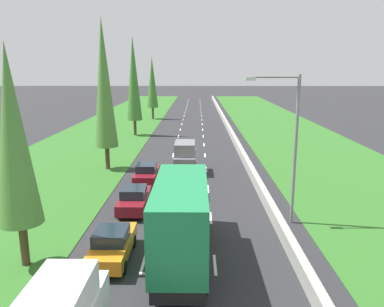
{
  "coord_description": "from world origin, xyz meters",
  "views": [
    {
      "loc": [
        0.86,
        -2.01,
        9.33
      ],
      "look_at": [
        0.33,
        38.32,
        0.36
      ],
      "focal_mm": 35.86,
      "sensor_mm": 36.0,
      "label": 1
    }
  ],
  "objects_px": {
    "poplar_tree_nearest": "(13,137)",
    "street_light_mast": "(290,139)",
    "poplar_tree_fourth": "(152,82)",
    "maroon_sedan_left_lane": "(134,199)",
    "yellow_hatchback_centre_lane": "(185,186)",
    "poplar_tree_second": "(104,84)",
    "grey_van_centre_lane": "(185,157)",
    "maroon_sedan_left_lane_fourth": "(147,173)",
    "orange_sedan_left_lane": "(112,244)",
    "green_box_truck_centre_lane": "(182,217)",
    "poplar_tree_third": "(134,79)"
  },
  "relations": [
    {
      "from": "green_box_truck_centre_lane",
      "to": "poplar_tree_fourth",
      "type": "distance_m",
      "value": 54.72
    },
    {
      "from": "orange_sedan_left_lane",
      "to": "poplar_tree_second",
      "type": "bearing_deg",
      "value": 103.59
    },
    {
      "from": "maroon_sedan_left_lane",
      "to": "poplar_tree_nearest",
      "type": "height_order",
      "value": "poplar_tree_nearest"
    },
    {
      "from": "maroon_sedan_left_lane",
      "to": "street_light_mast",
      "type": "relative_size",
      "value": 0.5
    },
    {
      "from": "orange_sedan_left_lane",
      "to": "poplar_tree_third",
      "type": "xyz_separation_m",
      "value": [
        -4.6,
        36.28,
        7.08
      ]
    },
    {
      "from": "green_box_truck_centre_lane",
      "to": "poplar_tree_second",
      "type": "distance_m",
      "value": 19.8
    },
    {
      "from": "grey_van_centre_lane",
      "to": "poplar_tree_nearest",
      "type": "xyz_separation_m",
      "value": [
        -7.19,
        -17.29,
        4.91
      ]
    },
    {
      "from": "maroon_sedan_left_lane_fourth",
      "to": "poplar_tree_second",
      "type": "xyz_separation_m",
      "value": [
        -4.27,
        4.36,
        7.17
      ]
    },
    {
      "from": "maroon_sedan_left_lane_fourth",
      "to": "poplar_tree_nearest",
      "type": "distance_m",
      "value": 15.39
    },
    {
      "from": "street_light_mast",
      "to": "yellow_hatchback_centre_lane",
      "type": "bearing_deg",
      "value": 142.44
    },
    {
      "from": "poplar_tree_nearest",
      "to": "poplar_tree_third",
      "type": "xyz_separation_m",
      "value": [
        -0.51,
        36.89,
        1.58
      ]
    },
    {
      "from": "green_box_truck_centre_lane",
      "to": "poplar_tree_fourth",
      "type": "relative_size",
      "value": 0.82
    },
    {
      "from": "poplar_tree_fourth",
      "to": "street_light_mast",
      "type": "xyz_separation_m",
      "value": [
        13.79,
        -49.42,
        -1.57
      ]
    },
    {
      "from": "maroon_sedan_left_lane_fourth",
      "to": "green_box_truck_centre_lane",
      "type": "height_order",
      "value": "green_box_truck_centre_lane"
    },
    {
      "from": "orange_sedan_left_lane",
      "to": "green_box_truck_centre_lane",
      "type": "relative_size",
      "value": 0.48
    },
    {
      "from": "green_box_truck_centre_lane",
      "to": "grey_van_centre_lane",
      "type": "relative_size",
      "value": 1.92
    },
    {
      "from": "orange_sedan_left_lane",
      "to": "green_box_truck_centre_lane",
      "type": "distance_m",
      "value": 3.72
    },
    {
      "from": "yellow_hatchback_centre_lane",
      "to": "poplar_tree_second",
      "type": "distance_m",
      "value": 13.01
    },
    {
      "from": "yellow_hatchback_centre_lane",
      "to": "poplar_tree_second",
      "type": "bearing_deg",
      "value": 134.01
    },
    {
      "from": "maroon_sedan_left_lane",
      "to": "street_light_mast",
      "type": "xyz_separation_m",
      "value": [
        9.67,
        -1.98,
        4.42
      ]
    },
    {
      "from": "green_box_truck_centre_lane",
      "to": "grey_van_centre_lane",
      "type": "xyz_separation_m",
      "value": [
        -0.35,
        16.45,
        -0.78
      ]
    },
    {
      "from": "poplar_tree_fourth",
      "to": "maroon_sedan_left_lane",
      "type": "bearing_deg",
      "value": -85.04
    },
    {
      "from": "green_box_truck_centre_lane",
      "to": "poplar_tree_third",
      "type": "bearing_deg",
      "value": 102.58
    },
    {
      "from": "maroon_sedan_left_lane_fourth",
      "to": "yellow_hatchback_centre_lane",
      "type": "height_order",
      "value": "yellow_hatchback_centre_lane"
    },
    {
      "from": "maroon_sedan_left_lane",
      "to": "poplar_tree_third",
      "type": "bearing_deg",
      "value": 98.89
    },
    {
      "from": "yellow_hatchback_centre_lane",
      "to": "poplar_tree_second",
      "type": "height_order",
      "value": "poplar_tree_second"
    },
    {
      "from": "maroon_sedan_left_lane_fourth",
      "to": "street_light_mast",
      "type": "relative_size",
      "value": 0.5
    },
    {
      "from": "maroon_sedan_left_lane",
      "to": "yellow_hatchback_centre_lane",
      "type": "height_order",
      "value": "yellow_hatchback_centre_lane"
    },
    {
      "from": "green_box_truck_centre_lane",
      "to": "poplar_tree_third",
      "type": "xyz_separation_m",
      "value": [
        -8.05,
        36.06,
        5.71
      ]
    },
    {
      "from": "poplar_tree_second",
      "to": "street_light_mast",
      "type": "distance_m",
      "value": 19.06
    },
    {
      "from": "grey_van_centre_lane",
      "to": "poplar_tree_nearest",
      "type": "height_order",
      "value": "poplar_tree_nearest"
    },
    {
      "from": "poplar_tree_nearest",
      "to": "street_light_mast",
      "type": "height_order",
      "value": "poplar_tree_nearest"
    },
    {
      "from": "maroon_sedan_left_lane",
      "to": "poplar_tree_nearest",
      "type": "bearing_deg",
      "value": -119.01
    },
    {
      "from": "green_box_truck_centre_lane",
      "to": "orange_sedan_left_lane",
      "type": "bearing_deg",
      "value": -176.43
    },
    {
      "from": "poplar_tree_nearest",
      "to": "poplar_tree_third",
      "type": "distance_m",
      "value": 36.93
    },
    {
      "from": "yellow_hatchback_centre_lane",
      "to": "grey_van_centre_lane",
      "type": "bearing_deg",
      "value": 91.8
    },
    {
      "from": "yellow_hatchback_centre_lane",
      "to": "poplar_tree_fourth",
      "type": "height_order",
      "value": "poplar_tree_fourth"
    },
    {
      "from": "poplar_tree_second",
      "to": "green_box_truck_centre_lane",
      "type": "bearing_deg",
      "value": -66.06
    },
    {
      "from": "poplar_tree_fourth",
      "to": "street_light_mast",
      "type": "height_order",
      "value": "poplar_tree_fourth"
    },
    {
      "from": "green_box_truck_centre_lane",
      "to": "poplar_tree_nearest",
      "type": "distance_m",
      "value": 8.63
    },
    {
      "from": "yellow_hatchback_centre_lane",
      "to": "orange_sedan_left_lane",
      "type": "bearing_deg",
      "value": -108.89
    },
    {
      "from": "grey_van_centre_lane",
      "to": "poplar_tree_second",
      "type": "bearing_deg",
      "value": 173.38
    },
    {
      "from": "orange_sedan_left_lane",
      "to": "street_light_mast",
      "type": "distance_m",
      "value": 11.68
    },
    {
      "from": "maroon_sedan_left_lane_fourth",
      "to": "street_light_mast",
      "type": "height_order",
      "value": "street_light_mast"
    },
    {
      "from": "grey_van_centre_lane",
      "to": "street_light_mast",
      "type": "distance_m",
      "value": 14.1
    },
    {
      "from": "orange_sedan_left_lane",
      "to": "poplar_tree_nearest",
      "type": "height_order",
      "value": "poplar_tree_nearest"
    },
    {
      "from": "grey_van_centre_lane",
      "to": "poplar_tree_nearest",
      "type": "relative_size",
      "value": 0.47
    },
    {
      "from": "green_box_truck_centre_lane",
      "to": "poplar_tree_nearest",
      "type": "height_order",
      "value": "poplar_tree_nearest"
    },
    {
      "from": "poplar_tree_second",
      "to": "grey_van_centre_lane",
      "type": "bearing_deg",
      "value": -6.62
    },
    {
      "from": "maroon_sedan_left_lane_fourth",
      "to": "grey_van_centre_lane",
      "type": "height_order",
      "value": "grey_van_centre_lane"
    }
  ]
}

